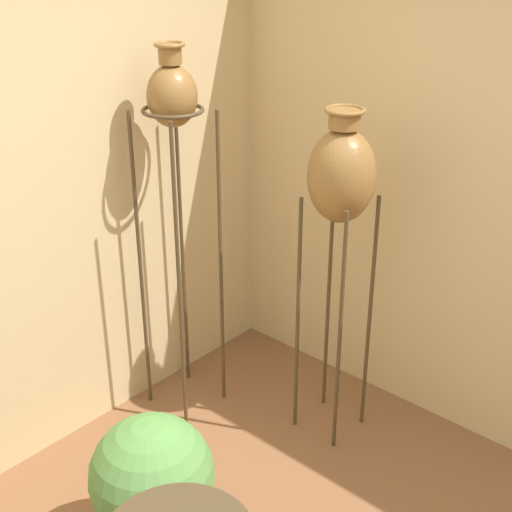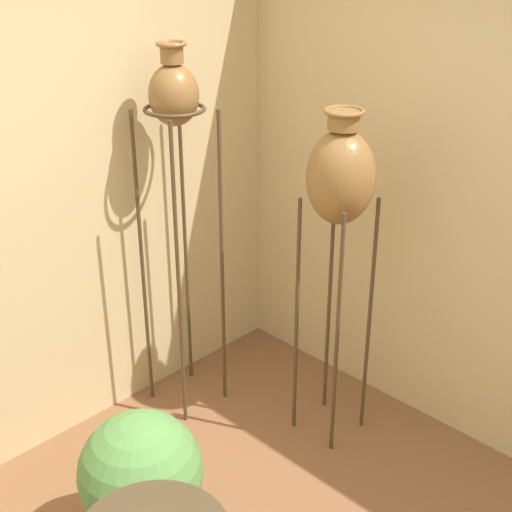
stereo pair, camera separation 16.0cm
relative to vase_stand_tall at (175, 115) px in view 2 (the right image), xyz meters
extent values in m
cylinder|color=#473823|center=(-0.15, -0.15, -0.81)|extent=(0.02, 0.02, 1.68)
cylinder|color=#473823|center=(0.15, -0.15, -0.81)|extent=(0.02, 0.02, 1.68)
cylinder|color=#473823|center=(-0.15, 0.15, -0.81)|extent=(0.02, 0.02, 1.68)
cylinder|color=#473823|center=(0.15, 0.15, -0.81)|extent=(0.02, 0.02, 1.68)
torus|color=#473823|center=(0.00, 0.00, 0.03)|extent=(0.30, 0.30, 0.02)
ellipsoid|color=olive|center=(0.00, 0.00, 0.10)|extent=(0.24, 0.24, 0.30)
cylinder|color=olive|center=(0.00, 0.00, 0.29)|extent=(0.11, 0.11, 0.09)
torus|color=olive|center=(0.00, 0.00, 0.33)|extent=(0.15, 0.15, 0.02)
cylinder|color=#473823|center=(0.23, -0.87, -0.99)|extent=(0.02, 0.02, 1.33)
cylinder|color=#473823|center=(0.49, -0.87, -0.99)|extent=(0.02, 0.02, 1.33)
cylinder|color=#473823|center=(0.23, -0.61, -0.99)|extent=(0.02, 0.02, 1.33)
cylinder|color=#473823|center=(0.49, -0.61, -0.99)|extent=(0.02, 0.02, 1.33)
torus|color=#473823|center=(0.36, -0.74, -0.33)|extent=(0.27, 0.27, 0.02)
ellipsoid|color=olive|center=(0.36, -0.74, -0.23)|extent=(0.32, 0.32, 0.45)
cylinder|color=olive|center=(0.36, -0.74, 0.04)|extent=(0.14, 0.14, 0.08)
torus|color=olive|center=(0.36, -0.74, 0.08)|extent=(0.19, 0.19, 0.02)
torus|color=#B26647|center=(-0.86, -0.73, -1.39)|extent=(0.32, 0.32, 0.02)
sphere|color=#568E47|center=(-0.86, -0.73, -1.20)|extent=(0.52, 0.52, 0.52)
camera|label=1|loc=(-2.24, -2.53, 0.86)|focal=50.00mm
camera|label=2|loc=(-2.14, -2.65, 0.86)|focal=50.00mm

